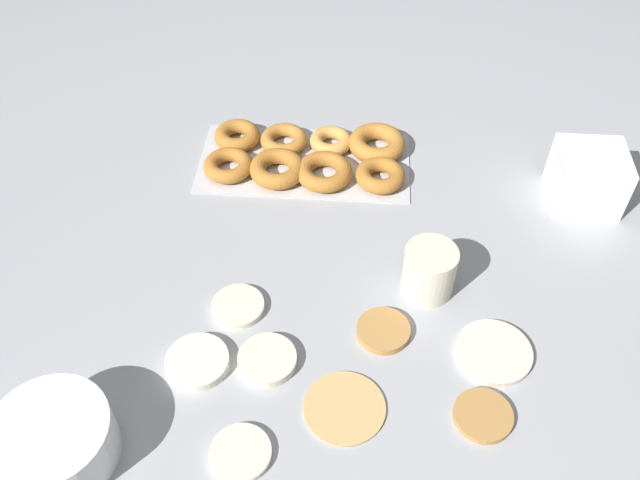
{
  "coord_description": "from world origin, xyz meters",
  "views": [
    {
      "loc": [
        -0.0,
        0.65,
        0.87
      ],
      "look_at": [
        0.05,
        -0.12,
        0.04
      ],
      "focal_mm": 38.0,
      "sensor_mm": 36.0,
      "label": 1
    }
  ],
  "objects_px": {
    "pancake_5": "(491,352)",
    "container_stack": "(585,177)",
    "pancake_0": "(265,360)",
    "pancake_3": "(480,415)",
    "pancake_7": "(238,453)",
    "paper_cup": "(426,271)",
    "donut_tray": "(307,157)",
    "batter_bowl": "(51,441)",
    "pancake_6": "(236,306)",
    "pancake_4": "(381,330)",
    "pancake_1": "(341,407)",
    "pancake_2": "(195,362)"
  },
  "relations": [
    {
      "from": "pancake_5",
      "to": "container_stack",
      "type": "height_order",
      "value": "container_stack"
    },
    {
      "from": "pancake_0",
      "to": "pancake_3",
      "type": "bearing_deg",
      "value": 167.89
    },
    {
      "from": "pancake_0",
      "to": "pancake_7",
      "type": "xyz_separation_m",
      "value": [
        0.02,
        0.15,
        -0.0
      ]
    },
    {
      "from": "container_stack",
      "to": "paper_cup",
      "type": "height_order",
      "value": "container_stack"
    },
    {
      "from": "donut_tray",
      "to": "batter_bowl",
      "type": "distance_m",
      "value": 0.69
    },
    {
      "from": "pancake_5",
      "to": "paper_cup",
      "type": "xyz_separation_m",
      "value": [
        0.1,
        -0.12,
        0.04
      ]
    },
    {
      "from": "container_stack",
      "to": "paper_cup",
      "type": "distance_m",
      "value": 0.38
    },
    {
      "from": "donut_tray",
      "to": "pancake_7",
      "type": "bearing_deg",
      "value": 86.07
    },
    {
      "from": "pancake_5",
      "to": "pancake_6",
      "type": "relative_size",
      "value": 1.37
    },
    {
      "from": "batter_bowl",
      "to": "container_stack",
      "type": "relative_size",
      "value": 1.34
    },
    {
      "from": "pancake_4",
      "to": "pancake_6",
      "type": "xyz_separation_m",
      "value": [
        0.23,
        -0.03,
        -0.0
      ]
    },
    {
      "from": "pancake_3",
      "to": "pancake_7",
      "type": "xyz_separation_m",
      "value": [
        0.33,
        0.08,
        -0.0
      ]
    },
    {
      "from": "pancake_5",
      "to": "donut_tray",
      "type": "relative_size",
      "value": 0.28
    },
    {
      "from": "pancake_7",
      "to": "donut_tray",
      "type": "xyz_separation_m",
      "value": [
        -0.04,
        -0.61,
        0.01
      ]
    },
    {
      "from": "pancake_7",
      "to": "batter_bowl",
      "type": "relative_size",
      "value": 0.53
    },
    {
      "from": "pancake_1",
      "to": "pancake_0",
      "type": "bearing_deg",
      "value": -29.99
    },
    {
      "from": "pancake_4",
      "to": "container_stack",
      "type": "bearing_deg",
      "value": -137.52
    },
    {
      "from": "pancake_7",
      "to": "container_stack",
      "type": "bearing_deg",
      "value": -135.35
    },
    {
      "from": "pancake_3",
      "to": "paper_cup",
      "type": "xyz_separation_m",
      "value": [
        0.07,
        -0.23,
        0.04
      ]
    },
    {
      "from": "pancake_1",
      "to": "pancake_5",
      "type": "xyz_separation_m",
      "value": [
        -0.22,
        -0.11,
        0.0
      ]
    },
    {
      "from": "pancake_1",
      "to": "pancake_5",
      "type": "height_order",
      "value": "pancake_5"
    },
    {
      "from": "pancake_3",
      "to": "container_stack",
      "type": "xyz_separation_m",
      "value": [
        -0.22,
        -0.47,
        0.05
      ]
    },
    {
      "from": "pancake_6",
      "to": "donut_tray",
      "type": "bearing_deg",
      "value": -102.99
    },
    {
      "from": "pancake_0",
      "to": "pancake_2",
      "type": "relative_size",
      "value": 0.93
    },
    {
      "from": "container_stack",
      "to": "paper_cup",
      "type": "relative_size",
      "value": 1.37
    },
    {
      "from": "pancake_1",
      "to": "container_stack",
      "type": "bearing_deg",
      "value": -131.84
    },
    {
      "from": "pancake_7",
      "to": "pancake_1",
      "type": "bearing_deg",
      "value": -149.46
    },
    {
      "from": "pancake_6",
      "to": "container_stack",
      "type": "height_order",
      "value": "container_stack"
    },
    {
      "from": "pancake_2",
      "to": "pancake_5",
      "type": "bearing_deg",
      "value": -173.46
    },
    {
      "from": "pancake_0",
      "to": "batter_bowl",
      "type": "bearing_deg",
      "value": 32.21
    },
    {
      "from": "pancake_4",
      "to": "pancake_6",
      "type": "distance_m",
      "value": 0.24
    },
    {
      "from": "pancake_2",
      "to": "donut_tray",
      "type": "distance_m",
      "value": 0.49
    },
    {
      "from": "pancake_3",
      "to": "batter_bowl",
      "type": "height_order",
      "value": "batter_bowl"
    },
    {
      "from": "pancake_1",
      "to": "donut_tray",
      "type": "distance_m",
      "value": 0.54
    },
    {
      "from": "pancake_0",
      "to": "pancake_7",
      "type": "height_order",
      "value": "pancake_0"
    },
    {
      "from": "batter_bowl",
      "to": "pancake_3",
      "type": "bearing_deg",
      "value": -170.45
    },
    {
      "from": "pancake_2",
      "to": "pancake_5",
      "type": "xyz_separation_m",
      "value": [
        -0.45,
        -0.05,
        -0.0
      ]
    },
    {
      "from": "pancake_4",
      "to": "container_stack",
      "type": "height_order",
      "value": "container_stack"
    },
    {
      "from": "pancake_3",
      "to": "pancake_6",
      "type": "relative_size",
      "value": 1.0
    },
    {
      "from": "pancake_0",
      "to": "pancake_2",
      "type": "distance_m",
      "value": 0.1
    },
    {
      "from": "pancake_6",
      "to": "pancake_7",
      "type": "height_order",
      "value": "pancake_6"
    },
    {
      "from": "pancake_6",
      "to": "container_stack",
      "type": "xyz_separation_m",
      "value": [
        -0.6,
        -0.3,
        0.05
      ]
    },
    {
      "from": "pancake_0",
      "to": "pancake_3",
      "type": "height_order",
      "value": "pancake_0"
    },
    {
      "from": "batter_bowl",
      "to": "container_stack",
      "type": "height_order",
      "value": "container_stack"
    },
    {
      "from": "pancake_7",
      "to": "paper_cup",
      "type": "relative_size",
      "value": 0.96
    },
    {
      "from": "pancake_6",
      "to": "pancake_7",
      "type": "distance_m",
      "value": 0.25
    },
    {
      "from": "batter_bowl",
      "to": "donut_tray",
      "type": "bearing_deg",
      "value": -114.56
    },
    {
      "from": "pancake_5",
      "to": "pancake_6",
      "type": "bearing_deg",
      "value": -8.17
    },
    {
      "from": "batter_bowl",
      "to": "pancake_0",
      "type": "bearing_deg",
      "value": -147.79
    },
    {
      "from": "pancake_1",
      "to": "pancake_3",
      "type": "height_order",
      "value": "pancake_3"
    }
  ]
}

